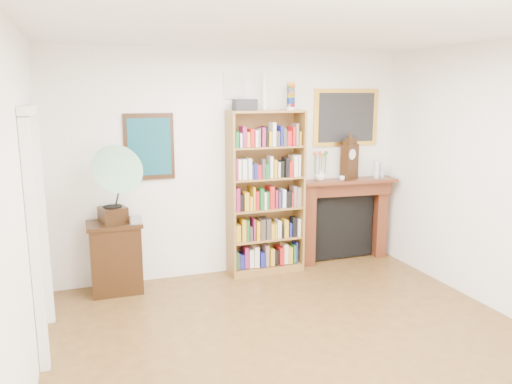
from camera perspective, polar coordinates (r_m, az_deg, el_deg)
room at (r=3.98m, az=8.05°, el=-1.50°), size 4.51×5.01×2.81m
door_casing at (r=4.77m, az=-23.74°, el=-1.93°), size 0.08×1.02×2.17m
teal_poster at (r=6.00m, az=-12.09°, el=5.07°), size 0.58×0.04×0.78m
small_picture at (r=6.19m, az=-2.48°, el=11.98°), size 0.26×0.04×0.30m
gilt_painting at (r=6.81m, az=10.26°, el=8.38°), size 0.95×0.04×0.75m
bookshelf at (r=6.24m, az=1.13°, el=0.96°), size 0.95×0.35×2.38m
side_cabinet at (r=6.01m, az=-15.72°, el=-7.18°), size 0.61×0.44×0.83m
fireplace at (r=6.91m, az=10.04°, el=-2.32°), size 1.37×0.44×1.14m
gramophone at (r=5.68m, az=-16.17°, el=1.35°), size 0.71×0.81×0.90m
cd_stack at (r=5.78m, az=-13.51°, el=-3.11°), size 0.13×0.13×0.08m
mantel_clock at (r=6.76m, az=10.63°, el=3.65°), size 0.27×0.21×0.54m
flower_vase at (r=6.61m, az=7.34°, el=1.94°), size 0.17×0.17×0.15m
teacup at (r=6.67m, az=9.80°, el=1.57°), size 0.10×0.10×0.06m
bottle_left at (r=6.97m, az=13.63°, el=2.57°), size 0.07×0.07×0.24m
bottle_right at (r=7.06m, az=14.18°, el=2.50°), size 0.06×0.06×0.20m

